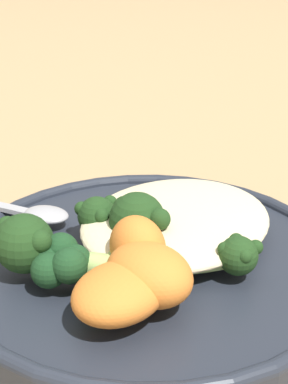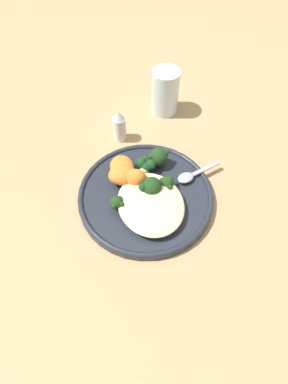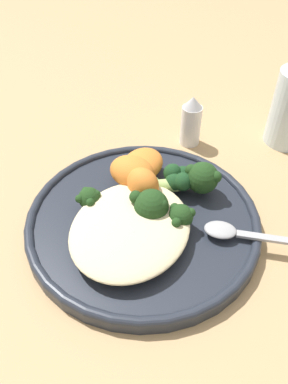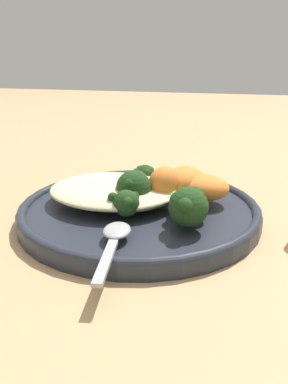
% 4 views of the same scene
% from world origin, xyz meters
% --- Properties ---
extents(ground_plane, '(4.00, 4.00, 0.00)m').
position_xyz_m(ground_plane, '(0.00, 0.00, 0.00)').
color(ground_plane, tan).
extents(plate, '(0.30, 0.30, 0.02)m').
position_xyz_m(plate, '(0.01, 0.01, 0.01)').
color(plate, '#232833').
rests_on(plate, ground_plane).
extents(quinoa_mound, '(0.16, 0.14, 0.02)m').
position_xyz_m(quinoa_mound, '(-0.02, 0.01, 0.03)').
color(quinoa_mound, beige).
rests_on(quinoa_mound, plate).
extents(broccoli_stalk_0, '(0.09, 0.10, 0.03)m').
position_xyz_m(broccoli_stalk_0, '(0.01, 0.06, 0.03)').
color(broccoli_stalk_0, '#9EBC66').
rests_on(broccoli_stalk_0, plate).
extents(broccoli_stalk_1, '(0.09, 0.05, 0.04)m').
position_xyz_m(broccoli_stalk_1, '(0.02, 0.01, 0.04)').
color(broccoli_stalk_1, '#9EBC66').
rests_on(broccoli_stalk_1, plate).
extents(broccoli_stalk_2, '(0.07, 0.08, 0.03)m').
position_xyz_m(broccoli_stalk_2, '(0.02, -0.03, 0.04)').
color(broccoli_stalk_2, '#9EBC66').
rests_on(broccoli_stalk_2, plate).
extents(broccoli_stalk_3, '(0.07, 0.10, 0.04)m').
position_xyz_m(broccoli_stalk_3, '(0.08, -0.03, 0.04)').
color(broccoli_stalk_3, '#9EBC66').
rests_on(broccoli_stalk_3, plate).
extents(sweet_potato_chunk_0, '(0.05, 0.06, 0.04)m').
position_xyz_m(sweet_potato_chunk_0, '(0.04, 0.03, 0.04)').
color(sweet_potato_chunk_0, orange).
rests_on(sweet_potato_chunk_0, plate).
extents(sweet_potato_chunk_1, '(0.06, 0.07, 0.04)m').
position_xyz_m(sweet_potato_chunk_1, '(0.06, 0.05, 0.04)').
color(sweet_potato_chunk_1, orange).
rests_on(sweet_potato_chunk_1, plate).
extents(sweet_potato_chunk_2, '(0.07, 0.06, 0.03)m').
position_xyz_m(sweet_potato_chunk_2, '(0.09, 0.04, 0.04)').
color(sweet_potato_chunk_2, orange).
rests_on(sweet_potato_chunk_2, plate).
extents(kale_tuft, '(0.04, 0.04, 0.03)m').
position_xyz_m(kale_tuft, '(0.08, -0.01, 0.04)').
color(kale_tuft, '#193D1E').
rests_on(kale_tuft, plate).
extents(spoon, '(0.04, 0.11, 0.01)m').
position_xyz_m(spoon, '(0.03, -0.10, 0.03)').
color(spoon, '#A3A3A8').
rests_on(spoon, plate).
extents(water_glass, '(0.07, 0.07, 0.12)m').
position_xyz_m(water_glass, '(0.28, -0.13, 0.06)').
color(water_glass, silver).
rests_on(water_glass, ground_plane).
extents(salt_shaker, '(0.03, 0.03, 0.08)m').
position_xyz_m(salt_shaker, '(0.21, 0.02, 0.04)').
color(salt_shaker, white).
rests_on(salt_shaker, ground_plane).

